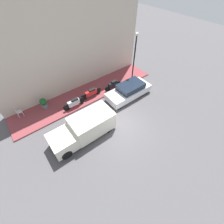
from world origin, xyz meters
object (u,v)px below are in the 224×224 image
Objects in this scene: scooter_silver at (74,103)px; motorcycle_black at (113,85)px; delivery_van at (84,128)px; cafe_chair at (17,111)px; motorcycle_red at (91,93)px; potted_plant at (44,103)px; streetlamp at (135,54)px; parked_car at (129,91)px.

scooter_silver is 4.24m from motorcycle_black.
scooter_silver is (3.09, -0.80, -0.32)m from delivery_van.
motorcycle_black is 1.86× the size of cafe_chair.
motorcycle_red is at bearing -104.32° from cafe_chair.
delivery_van is 2.50× the size of motorcycle_black.
motorcycle_black reaches higher than motorcycle_red.
motorcycle_red is 2.24× the size of potted_plant.
cafe_chair is (1.52, 5.97, 0.12)m from motorcycle_red.
streetlamp is 11.12m from cafe_chair.
parked_car is 3.51m from motorcycle_red.
potted_plant is 2.04m from cafe_chair.
potted_plant is at bearing -97.27° from cafe_chair.
streetlamp reaches higher than cafe_chair.
scooter_silver reaches higher than motorcycle_red.
delivery_van is at bearing -145.81° from cafe_chair.
potted_plant is (1.51, 6.30, 0.05)m from motorcycle_black.
streetlamp is at bearing -95.22° from motorcycle_red.
delivery_van is 2.37× the size of scooter_silver.
delivery_van is at bearing 111.29° from streetlamp.
motorcycle_red is at bearing -38.94° from delivery_van.
cafe_chair reaches higher than motorcycle_red.
scooter_silver is 1.96× the size of cafe_chair.
scooter_silver is at bearing 89.72° from motorcycle_black.
motorcycle_black is (-0.25, -2.35, -0.01)m from motorcycle_red.
streetlamp is at bearing -49.82° from parked_car.
motorcycle_red is 6.16m from cafe_chair.
parked_car reaches higher than motorcycle_black.
cafe_chair is (4.84, 3.29, -0.20)m from delivery_van.
parked_car is 2.02× the size of motorcycle_red.
streetlamp reaches higher than delivery_van.
motorcycle_red is at bearing 84.78° from streetlamp.
streetlamp is 4.74× the size of cafe_chair.
delivery_van reaches higher than cafe_chair.
parked_car reaches higher than cafe_chair.
streetlamp is (-0.21, -6.61, 2.48)m from scooter_silver.
motorcycle_black is at bearing -102.01° from cafe_chair.
scooter_silver is (-0.23, 1.88, 0.00)m from motorcycle_red.
delivery_van reaches higher than motorcycle_black.
cafe_chair is at bearing 79.63° from streetlamp.
streetlamp is at bearing -101.08° from potted_plant.
cafe_chair is at bearing 34.19° from delivery_van.
streetlamp is 9.17m from potted_plant.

